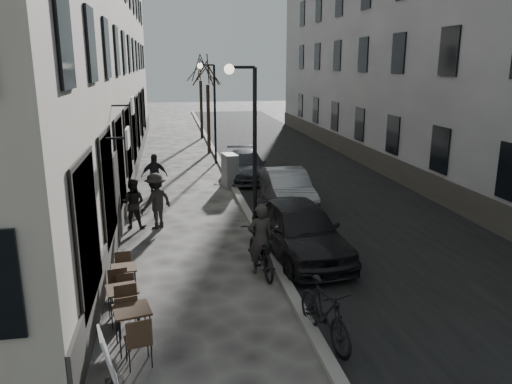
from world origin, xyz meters
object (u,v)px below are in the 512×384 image
object	(u,v)px
streetlamp_far	(211,102)
pedestrian_mid	(156,201)
tree_far	(200,69)
car_near	(300,229)
moped	(325,312)
sign_board	(110,367)
car_mid	(287,188)
pedestrian_far	(154,176)
tree_near	(207,71)
bistro_set_a	(133,324)
bicycle	(260,252)
bistro_set_b	(123,301)
pedestrian_near	(133,203)
bistro_set_c	(125,278)
utility_cabinet	(230,170)
streetlamp_near	(249,135)
car_far	(246,165)

from	to	relation	value
streetlamp_far	pedestrian_mid	xyz separation A→B (m)	(-2.69, -10.29, -2.27)
tree_far	car_near	size ratio (longest dim) A/B	1.27
car_near	moped	size ratio (longest dim) A/B	2.28
sign_board	car_mid	distance (m)	11.17
pedestrian_mid	pedestrian_far	world-z (taller)	pedestrian_mid
tree_near	bistro_set_a	xyz separation A→B (m)	(-3.09, -20.26, -4.18)
bicycle	car_mid	distance (m)	6.03
bistro_set_b	pedestrian_mid	size ratio (longest dim) A/B	0.86
car_mid	pedestrian_far	bearing A→B (deg)	157.16
sign_board	pedestrian_near	world-z (taller)	pedestrian_near
sign_board	car_near	size ratio (longest dim) A/B	0.23
tree_far	pedestrian_near	size ratio (longest dim) A/B	3.58
car_near	moped	world-z (taller)	car_near
car_mid	bistro_set_c	bearing A→B (deg)	-128.88
bistro_set_b	pedestrian_mid	xyz separation A→B (m)	(0.58, 5.95, 0.44)
tree_far	car_mid	world-z (taller)	tree_far
tree_far	bistro_set_b	xyz separation A→B (m)	(-3.35, -25.25, -4.21)
pedestrian_near	car_mid	distance (m)	5.58
sign_board	utility_cabinet	world-z (taller)	utility_cabinet
streetlamp_near	car_near	distance (m)	3.01
bistro_set_c	pedestrian_far	xyz separation A→B (m)	(0.51, 8.48, 0.45)
streetlamp_near	bistro_set_c	world-z (taller)	streetlamp_near
car_mid	utility_cabinet	bearing A→B (deg)	117.61
bistro_set_c	car_far	bearing A→B (deg)	61.14
bistro_set_a	pedestrian_mid	size ratio (longest dim) A/B	0.92
bistro_set_b	utility_cabinet	distance (m)	11.53
tree_far	moped	size ratio (longest dim) A/B	2.89
bistro_set_c	car_mid	distance (m)	8.30
utility_cabinet	streetlamp_near	bearing A→B (deg)	-101.86
tree_near	tree_far	distance (m)	6.00
streetlamp_far	pedestrian_near	world-z (taller)	streetlamp_far
sign_board	utility_cabinet	distance (m)	13.66
utility_cabinet	pedestrian_near	distance (m)	6.07
bistro_set_c	car_mid	size ratio (longest dim) A/B	0.34
sign_board	car_far	world-z (taller)	car_far
streetlamp_near	bistro_set_b	size ratio (longest dim) A/B	3.33
utility_cabinet	sign_board	bearing A→B (deg)	-114.65
tree_near	bistro_set_c	xyz separation A→B (m)	(-3.41, -18.00, -4.25)
streetlamp_near	pedestrian_mid	bearing A→B (deg)	147.61
car_near	bistro_set_b	bearing A→B (deg)	-152.52
streetlamp_far	pedestrian_near	xyz separation A→B (m)	(-3.42, -10.10, -2.36)
streetlamp_near	car_mid	size ratio (longest dim) A/B	1.25
bistro_set_a	sign_board	size ratio (longest dim) A/B	1.56
bistro_set_a	bistro_set_b	bearing A→B (deg)	91.84
utility_cabinet	car_near	xyz separation A→B (m)	(0.90, -8.11, 0.06)
car_mid	moped	distance (m)	9.15
bistro_set_a	car_far	xyz separation A→B (m)	(4.19, 13.32, 0.13)
car_far	streetlamp_near	bearing A→B (deg)	-95.49
pedestrian_mid	car_far	distance (m)	7.44
car_mid	bicycle	bearing A→B (deg)	-109.02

